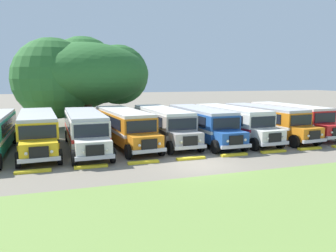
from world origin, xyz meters
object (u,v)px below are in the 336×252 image
(parked_bus_slot_2, at_px, (85,128))
(parked_bus_slot_1, at_px, (38,130))
(broad_shade_tree, at_px, (83,75))
(parked_bus_slot_3, at_px, (124,125))
(parked_bus_slot_4, at_px, (163,123))
(parked_bus_slot_8, at_px, (290,118))
(parked_bus_slot_5, at_px, (201,123))
(parked_bus_slot_6, at_px, (232,121))
(parked_bus_slot_7, at_px, (265,120))

(parked_bus_slot_2, bearing_deg, parked_bus_slot_1, -99.42)
(parked_bus_slot_2, xyz_separation_m, broad_shade_tree, (1.01, 13.52, 4.22))
(parked_bus_slot_1, relative_size, parked_bus_slot_3, 0.99)
(parked_bus_slot_4, bearing_deg, parked_bus_slot_3, -87.61)
(parked_bus_slot_1, xyz_separation_m, parked_bus_slot_4, (9.96, 0.47, 0.00))
(broad_shade_tree, bearing_deg, parked_bus_slot_8, -34.37)
(parked_bus_slot_3, relative_size, broad_shade_tree, 0.72)
(parked_bus_slot_2, height_order, parked_bus_slot_5, same)
(parked_bus_slot_8, bearing_deg, parked_bus_slot_2, -88.60)
(parked_bus_slot_3, bearing_deg, parked_bus_slot_2, -82.95)
(parked_bus_slot_5, bearing_deg, parked_bus_slot_1, -92.17)
(parked_bus_slot_6, height_order, broad_shade_tree, broad_shade_tree)
(parked_bus_slot_5, bearing_deg, parked_bus_slot_3, -95.34)
(parked_bus_slot_2, height_order, parked_bus_slot_4, same)
(parked_bus_slot_3, distance_m, parked_bus_slot_8, 16.41)
(parked_bus_slot_2, bearing_deg, parked_bus_slot_5, 89.97)
(parked_bus_slot_3, distance_m, parked_bus_slot_6, 9.69)
(broad_shade_tree, bearing_deg, parked_bus_slot_3, -80.56)
(parked_bus_slot_2, bearing_deg, parked_bus_slot_4, 97.12)
(parked_bus_slot_1, bearing_deg, parked_bus_slot_6, 85.50)
(parked_bus_slot_4, xyz_separation_m, broad_shade_tree, (-5.55, 12.56, 4.22))
(parked_bus_slot_7, bearing_deg, parked_bus_slot_3, -97.83)
(parked_bus_slot_6, height_order, parked_bus_slot_7, same)
(parked_bus_slot_2, relative_size, broad_shade_tree, 0.71)
(broad_shade_tree, bearing_deg, parked_bus_slot_5, -56.58)
(parked_bus_slot_6, relative_size, parked_bus_slot_8, 1.00)
(parked_bus_slot_3, xyz_separation_m, parked_bus_slot_7, (13.02, -0.58, 0.00))
(parked_bus_slot_8, bearing_deg, parked_bus_slot_4, -91.59)
(parked_bus_slot_6, distance_m, parked_bus_slot_8, 6.77)
(parked_bus_slot_6, distance_m, parked_bus_slot_7, 3.35)
(parked_bus_slot_8, bearing_deg, parked_bus_slot_7, -79.37)
(parked_bus_slot_1, distance_m, parked_bus_slot_8, 22.94)
(parked_bus_slot_3, distance_m, parked_bus_slot_7, 13.04)
(parked_bus_slot_2, height_order, broad_shade_tree, broad_shade_tree)
(parked_bus_slot_8, bearing_deg, parked_bus_slot_5, -87.30)
(parked_bus_slot_7, bearing_deg, broad_shade_tree, -136.73)
(parked_bus_slot_2, height_order, parked_bus_slot_3, same)
(parked_bus_slot_3, bearing_deg, parked_bus_slot_7, 81.69)
(parked_bus_slot_1, bearing_deg, parked_bus_slot_2, 78.38)
(parked_bus_slot_3, height_order, parked_bus_slot_4, same)
(parked_bus_slot_5, xyz_separation_m, parked_bus_slot_6, (3.01, -0.02, 0.00))
(parked_bus_slot_1, relative_size, parked_bus_slot_2, 1.01)
(parked_bus_slot_8, bearing_deg, parked_bus_slot_3, -90.63)
(parked_bus_slot_4, height_order, parked_bus_slot_8, same)
(parked_bus_slot_3, bearing_deg, parked_bus_slot_5, 79.78)
(parked_bus_slot_3, height_order, parked_bus_slot_5, same)
(parked_bus_slot_2, distance_m, parked_bus_slot_3, 3.22)
(parked_bus_slot_5, bearing_deg, parked_bus_slot_4, -104.11)
(parked_bus_slot_7, height_order, parked_bus_slot_8, same)
(parked_bus_slot_1, xyz_separation_m, parked_bus_slot_5, (13.20, -0.29, 0.00))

